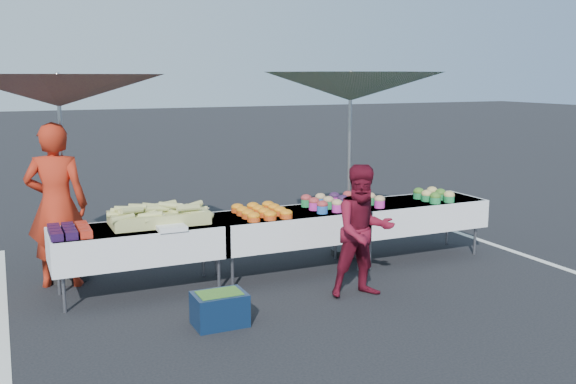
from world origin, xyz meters
name	(u,v)px	position (x,y,z in m)	size (l,w,h in m)	color
ground	(288,272)	(0.00, 0.00, 0.00)	(80.00, 80.00, 0.00)	black
stripe_left	(3,311)	(-3.20, 0.00, 0.00)	(0.10, 5.00, 0.00)	silver
stripe_right	(492,244)	(3.20, 0.00, 0.00)	(0.10, 5.00, 0.00)	silver
table_left	(138,242)	(-1.80, 0.00, 0.58)	(1.86, 0.81, 0.75)	white
table_center	(288,226)	(0.00, 0.00, 0.58)	(1.86, 0.81, 0.75)	white
table_right	(412,213)	(1.80, 0.00, 0.58)	(1.86, 0.81, 0.75)	white
berry_punnets	(69,231)	(-2.51, -0.06, 0.79)	(0.40, 0.54, 0.08)	black
corn_pile	(159,216)	(-1.55, 0.04, 0.84)	(1.16, 0.57, 0.26)	tan
plastic_bags	(171,228)	(-1.50, -0.30, 0.78)	(0.30, 0.25, 0.05)	white
carrot_bowls	(261,211)	(-0.35, -0.01, 0.80)	(0.55, 0.69, 0.11)	#C64516
potato_cups	(343,201)	(0.75, 0.00, 0.83)	(0.94, 0.58, 0.16)	blue
bean_baskets	(434,195)	(2.06, -0.10, 0.82)	(0.36, 0.50, 0.15)	#218444
vendor	(56,205)	(-2.57, 0.63, 0.94)	(0.68, 0.45, 1.87)	#AA2713
customer	(364,231)	(0.40, -1.09, 0.72)	(0.70, 0.55, 1.44)	maroon
umbrella_left	(58,92)	(-2.46, 0.80, 2.19)	(2.84, 2.84, 2.41)	black
umbrella_right	(350,88)	(1.06, 0.40, 2.21)	(2.42, 2.42, 2.44)	black
storage_bin	(220,308)	(-1.29, -1.26, 0.17)	(0.50, 0.37, 0.33)	#0B1C37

